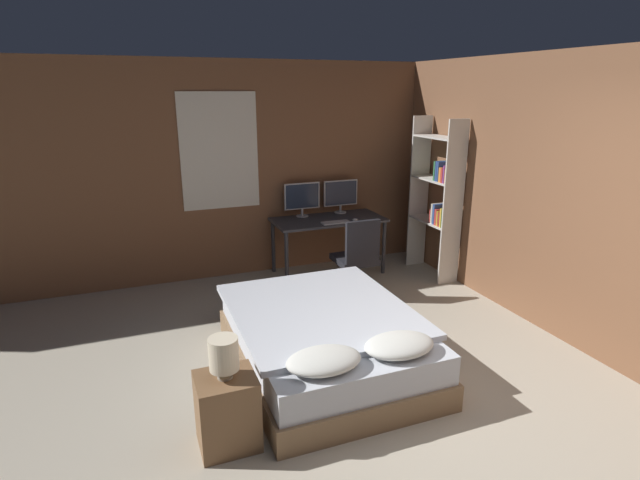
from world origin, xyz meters
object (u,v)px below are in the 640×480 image
(nightstand, at_px, (227,411))
(desk, at_px, (328,225))
(bedside_lamp, at_px, (224,354))
(office_chair, at_px, (356,265))
(keyboard, at_px, (336,222))
(bookshelf, at_px, (439,194))
(bed, at_px, (325,340))
(monitor_left, at_px, (302,197))
(monitor_right, at_px, (341,194))
(computer_mouse, at_px, (355,220))

(nightstand, distance_m, desk, 3.47)
(bedside_lamp, xyz_separation_m, office_chair, (1.94, 2.06, -0.32))
(keyboard, relative_size, bookshelf, 0.18)
(bed, xyz_separation_m, bedside_lamp, (-0.99, -0.69, 0.44))
(monitor_left, height_order, monitor_right, same)
(computer_mouse, bearing_deg, office_chair, -112.92)
(bed, distance_m, computer_mouse, 2.33)
(keyboard, bearing_deg, monitor_left, 119.81)
(bedside_lamp, xyz_separation_m, bookshelf, (3.17, 2.27, 0.39))
(keyboard, bearing_deg, office_chair, -87.39)
(bed, bearing_deg, keyboard, 64.59)
(keyboard, bearing_deg, bedside_lamp, -126.00)
(nightstand, bearing_deg, bookshelf, 35.64)
(office_chair, distance_m, bookshelf, 1.44)
(bookshelf, bearing_deg, monitor_left, 151.26)
(monitor_right, bearing_deg, monitor_left, 180.00)
(nightstand, xyz_separation_m, bedside_lamp, (0.00, 0.00, 0.43))
(bed, height_order, nightstand, bed)
(bedside_lamp, height_order, computer_mouse, bedside_lamp)
(nightstand, distance_m, keyboard, 3.29)
(monitor_left, bearing_deg, office_chair, -74.07)
(computer_mouse, bearing_deg, bookshelf, -20.05)
(monitor_left, distance_m, monitor_right, 0.55)
(monitor_right, distance_m, computer_mouse, 0.53)
(nightstand, bearing_deg, monitor_left, 62.24)
(desk, bearing_deg, bed, -112.93)
(keyboard, bearing_deg, nightstand, -126.00)
(monitor_left, xyz_separation_m, keyboard, (0.27, -0.48, -0.24))
(nightstand, xyz_separation_m, desk, (1.91, 2.87, 0.39))
(desk, relative_size, bookshelf, 0.71)
(office_chair, bearing_deg, computer_mouse, 67.08)
(computer_mouse, bearing_deg, nightstand, -129.66)
(bookshelf, bearing_deg, desk, 154.54)
(bed, height_order, office_chair, office_chair)
(bedside_lamp, bearing_deg, computer_mouse, 50.34)
(bedside_lamp, relative_size, desk, 0.20)
(bookshelf, bearing_deg, bedside_lamp, -144.36)
(monitor_left, bearing_deg, computer_mouse, -41.40)
(bed, xyz_separation_m, monitor_left, (0.65, 2.42, 0.73))
(bed, bearing_deg, nightstand, -145.07)
(computer_mouse, xyz_separation_m, office_chair, (-0.24, -0.57, -0.38))
(monitor_right, relative_size, office_chair, 0.51)
(bed, relative_size, bookshelf, 0.99)
(bedside_lamp, height_order, monitor_right, monitor_right)
(nightstand, xyz_separation_m, computer_mouse, (2.18, 2.63, 0.50))
(desk, distance_m, bookshelf, 1.46)
(bedside_lamp, relative_size, bookshelf, 0.14)
(computer_mouse, distance_m, office_chair, 0.73)
(monitor_left, distance_m, bookshelf, 1.75)
(bedside_lamp, xyz_separation_m, computer_mouse, (2.18, 2.63, 0.06))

